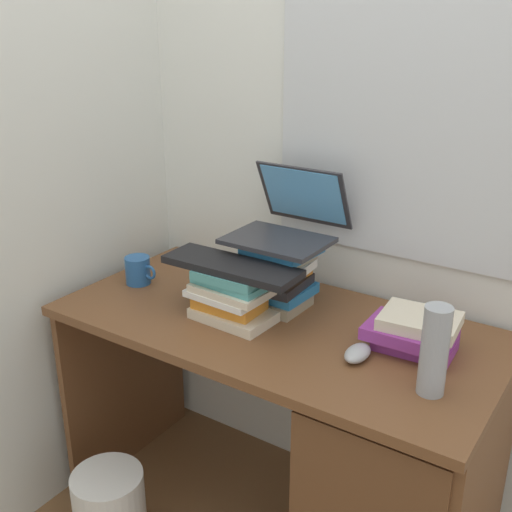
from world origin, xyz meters
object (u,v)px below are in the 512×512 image
object	(u,v)px
keyboard	(232,266)
book_stack_keyboard_riser	(232,294)
book_stack_side	(414,332)
book_stack_tall	(277,274)
computer_mouse	(358,353)
mug	(138,270)
laptop	(289,221)
water_bottle	(434,351)
desk	(368,462)

from	to	relation	value
keyboard	book_stack_keyboard_riser	bearing A→B (deg)	-68.47
book_stack_side	book_stack_keyboard_riser	bearing A→B (deg)	-167.06
book_stack_tall	computer_mouse	distance (m)	0.40
book_stack_keyboard_riser	mug	size ratio (longest dim) A/B	2.13
book_stack_tall	keyboard	bearing A→B (deg)	-112.18
laptop	computer_mouse	world-z (taller)	laptop
book_stack_side	water_bottle	size ratio (longest dim) A/B	1.07
water_bottle	laptop	bearing A→B (deg)	154.06
book_stack_side	laptop	bearing A→B (deg)	167.54
laptop	mug	size ratio (longest dim) A/B	2.62
desk	mug	bearing A→B (deg)	179.60
desk	book_stack_side	xyz separation A→B (m)	(0.07, 0.09, 0.40)
book_stack_keyboard_riser	laptop	distance (m)	0.29
book_stack_keyboard_riser	water_bottle	distance (m)	0.63
desk	book_stack_keyboard_riser	xyz separation A→B (m)	(-0.45, -0.03, 0.43)
keyboard	computer_mouse	world-z (taller)	keyboard
book_stack_keyboard_riser	computer_mouse	size ratio (longest dim) A/B	2.50
book_stack_keyboard_riser	laptop	world-z (taller)	laptop
mug	water_bottle	size ratio (longest dim) A/B	0.53
desk	book_stack_keyboard_riser	size ratio (longest dim) A/B	5.10
book_stack_keyboard_riser	mug	world-z (taller)	book_stack_keyboard_riser
computer_mouse	mug	size ratio (longest dim) A/B	0.85
desk	computer_mouse	size ratio (longest dim) A/B	12.73
laptop	keyboard	xyz separation A→B (m)	(-0.06, -0.22, -0.09)
computer_mouse	book_stack_keyboard_riser	bearing A→B (deg)	178.58
keyboard	book_stack_side	bearing A→B (deg)	11.76
desk	laptop	distance (m)	0.75
desk	laptop	world-z (taller)	laptop
mug	laptop	bearing A→B (deg)	21.07
desk	book_stack_keyboard_riser	bearing A→B (deg)	-175.93
computer_mouse	desk	bearing A→B (deg)	50.52
book_stack_tall	book_stack_side	bearing A→B (deg)	-4.32
desk	book_stack_tall	xyz separation A→B (m)	(-0.39, 0.12, 0.45)
book_stack_side	keyboard	distance (m)	0.55
water_bottle	desk	bearing A→B (deg)	153.81
water_bottle	book_stack_side	bearing A→B (deg)	121.74
book_stack_side	computer_mouse	world-z (taller)	book_stack_side
desk	book_stack_tall	size ratio (longest dim) A/B	5.40
book_stack_tall	laptop	size ratio (longest dim) A/B	0.77
book_stack_tall	book_stack_side	xyz separation A→B (m)	(0.46, -0.03, -0.05)
book_stack_keyboard_riser	keyboard	world-z (taller)	keyboard
keyboard	mug	bearing A→B (deg)	174.06
book_stack_keyboard_riser	book_stack_tall	bearing A→B (deg)	68.33
laptop	keyboard	distance (m)	0.25
keyboard	mug	world-z (taller)	keyboard
desk	laptop	xyz separation A→B (m)	(-0.39, 0.19, 0.61)
book_stack_keyboard_riser	book_stack_side	distance (m)	0.54
book_stack_side	computer_mouse	bearing A→B (deg)	-128.86
water_bottle	book_stack_tall	bearing A→B (deg)	159.71
book_stack_side	desk	bearing A→B (deg)	-128.56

